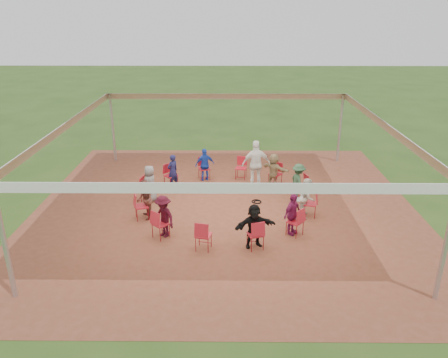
{
  "coord_description": "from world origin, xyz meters",
  "views": [
    {
      "loc": [
        0.07,
        -13.65,
        6.42
      ],
      "look_at": [
        -0.05,
        0.3,
        0.95
      ],
      "focal_mm": 35.0,
      "sensor_mm": 36.0,
      "label": 1
    }
  ],
  "objects_px": {
    "standing_person": "(256,164)",
    "person_seated_2": "(274,170)",
    "chair_6": "(147,189)",
    "chair_4": "(204,169)",
    "person_seated_9": "(292,214)",
    "chair_8": "(161,224)",
    "chair_9": "(203,235)",
    "chair_3": "(241,168)",
    "chair_2": "(275,174)",
    "cable_coil": "(257,202)",
    "chair_1": "(301,187)",
    "laptop": "(302,198)",
    "chair_5": "(171,176)",
    "person_seated_3": "(205,165)",
    "person_seated_7": "(163,216)",
    "chair_7": "(142,206)",
    "person_seated_6": "(145,200)",
    "person_seated_8": "(254,226)",
    "chair_11": "(295,222)",
    "person_seated_0": "(307,197)",
    "chair_0": "(310,204)",
    "person_seated_5": "(150,184)",
    "chair_10": "(255,234)",
    "person_seated_1": "(298,181)",
    "person_seated_4": "(173,171)"
  },
  "relations": [
    {
      "from": "person_seated_4",
      "to": "person_seated_5",
      "type": "bearing_deg",
      "value": 15.0
    },
    {
      "from": "chair_7",
      "to": "person_seated_5",
      "type": "height_order",
      "value": "person_seated_5"
    },
    {
      "from": "chair_10",
      "to": "person_seated_4",
      "type": "distance_m",
      "value": 5.38
    },
    {
      "from": "person_seated_6",
      "to": "laptop",
      "type": "relative_size",
      "value": 3.33
    },
    {
      "from": "chair_4",
      "to": "person_seated_7",
      "type": "bearing_deg",
      "value": 60.71
    },
    {
      "from": "chair_1",
      "to": "laptop",
      "type": "relative_size",
      "value": 2.29
    },
    {
      "from": "chair_8",
      "to": "chair_9",
      "type": "bearing_deg",
      "value": 15.0
    },
    {
      "from": "chair_2",
      "to": "person_seated_8",
      "type": "xyz_separation_m",
      "value": [
        -1.09,
        -4.7,
        0.21
      ]
    },
    {
      "from": "person_seated_6",
      "to": "laptop",
      "type": "distance_m",
      "value": 5.11
    },
    {
      "from": "chair_6",
      "to": "person_seated_9",
      "type": "bearing_deg",
      "value": 75.33
    },
    {
      "from": "chair_11",
      "to": "person_seated_0",
      "type": "distance_m",
      "value": 1.46
    },
    {
      "from": "chair_2",
      "to": "chair_10",
      "type": "relative_size",
      "value": 1.0
    },
    {
      "from": "chair_9",
      "to": "chair_3",
      "type": "bearing_deg",
      "value": 90.0
    },
    {
      "from": "chair_5",
      "to": "chair_10",
      "type": "height_order",
      "value": "same"
    },
    {
      "from": "chair_8",
      "to": "standing_person",
      "type": "relative_size",
      "value": 0.49
    },
    {
      "from": "person_seated_6",
      "to": "laptop",
      "type": "height_order",
      "value": "person_seated_6"
    },
    {
      "from": "chair_4",
      "to": "chair_8",
      "type": "xyz_separation_m",
      "value": [
        -1.05,
        -4.81,
        0.0
      ]
    },
    {
      "from": "chair_3",
      "to": "person_seated_8",
      "type": "relative_size",
      "value": 0.69
    },
    {
      "from": "person_seated_2",
      "to": "cable_coil",
      "type": "xyz_separation_m",
      "value": [
        -0.72,
        -1.54,
        -0.64
      ]
    },
    {
      "from": "chair_2",
      "to": "cable_coil",
      "type": "xyz_separation_m",
      "value": [
        -0.8,
        -1.63,
        -0.43
      ]
    },
    {
      "from": "chair_8",
      "to": "laptop",
      "type": "relative_size",
      "value": 2.29
    },
    {
      "from": "chair_3",
      "to": "chair_6",
      "type": "height_order",
      "value": "same"
    },
    {
      "from": "person_seated_5",
      "to": "chair_0",
      "type": "bearing_deg",
      "value": 90.0
    },
    {
      "from": "chair_7",
      "to": "person_seated_1",
      "type": "height_order",
      "value": "person_seated_1"
    },
    {
      "from": "chair_3",
      "to": "chair_4",
      "type": "distance_m",
      "value": 1.47
    },
    {
      "from": "chair_7",
      "to": "chair_8",
      "type": "distance_m",
      "value": 1.47
    },
    {
      "from": "chair_8",
      "to": "person_seated_7",
      "type": "xyz_separation_m",
      "value": [
        0.08,
        0.09,
        0.21
      ]
    },
    {
      "from": "standing_person",
      "to": "person_seated_2",
      "type": "bearing_deg",
      "value": -179.04
    },
    {
      "from": "person_seated_1",
      "to": "laptop",
      "type": "relative_size",
      "value": 3.33
    },
    {
      "from": "chair_0",
      "to": "chair_11",
      "type": "distance_m",
      "value": 1.47
    },
    {
      "from": "chair_7",
      "to": "person_seated_0",
      "type": "height_order",
      "value": "person_seated_0"
    },
    {
      "from": "person_seated_8",
      "to": "chair_4",
      "type": "bearing_deg",
      "value": 90.0
    },
    {
      "from": "chair_7",
      "to": "person_seated_0",
      "type": "xyz_separation_m",
      "value": [
        5.37,
        0.28,
        0.21
      ]
    },
    {
      "from": "chair_1",
      "to": "chair_9",
      "type": "relative_size",
      "value": 1.0
    },
    {
      "from": "chair_4",
      "to": "chair_5",
      "type": "bearing_deg",
      "value": 15.0
    },
    {
      "from": "chair_4",
      "to": "chair_5",
      "type": "xyz_separation_m",
      "value": [
        -1.24,
        -0.8,
        0.0
      ]
    },
    {
      "from": "chair_8",
      "to": "chair_5",
      "type": "bearing_deg",
      "value": 135.0
    },
    {
      "from": "person_seated_2",
      "to": "cable_coil",
      "type": "relative_size",
      "value": 3.48
    },
    {
      "from": "laptop",
      "to": "person_seated_6",
      "type": "bearing_deg",
      "value": 105.46
    },
    {
      "from": "chair_6",
      "to": "standing_person",
      "type": "bearing_deg",
      "value": 120.55
    },
    {
      "from": "chair_4",
      "to": "chair_8",
      "type": "distance_m",
      "value": 4.93
    },
    {
      "from": "chair_7",
      "to": "person_seated_5",
      "type": "relative_size",
      "value": 0.69
    },
    {
      "from": "chair_4",
      "to": "chair_8",
      "type": "bearing_deg",
      "value": 60.0
    },
    {
      "from": "chair_2",
      "to": "chair_9",
      "type": "xyz_separation_m",
      "value": [
        -2.52,
        -4.88,
        0.0
      ]
    },
    {
      "from": "chair_4",
      "to": "person_seated_9",
      "type": "bearing_deg",
      "value": 104.67
    },
    {
      "from": "person_seated_2",
      "to": "person_seated_5",
      "type": "height_order",
      "value": "same"
    },
    {
      "from": "chair_3",
      "to": "person_seated_6",
      "type": "height_order",
      "value": "person_seated_6"
    },
    {
      "from": "chair_5",
      "to": "person_seated_3",
      "type": "bearing_deg",
      "value": 160.4
    },
    {
      "from": "chair_2",
      "to": "cable_coil",
      "type": "distance_m",
      "value": 1.87
    },
    {
      "from": "chair_2",
      "to": "laptop",
      "type": "relative_size",
      "value": 2.29
    }
  ]
}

